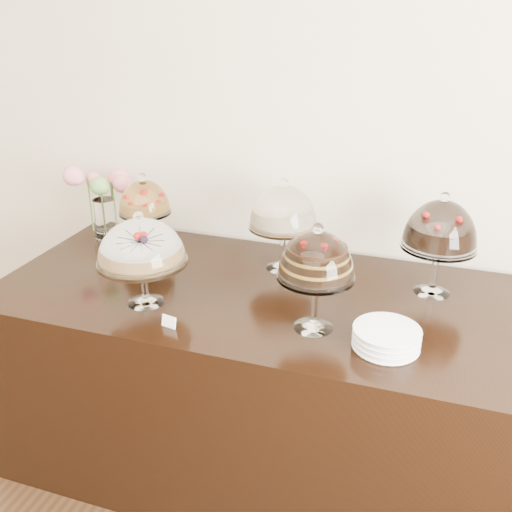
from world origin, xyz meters
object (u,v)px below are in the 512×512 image
(display_counter, at_px, (260,380))
(cake_stand_cheesecake, at_px, (283,211))
(flower_vase, at_px, (104,194))
(plate_stack, at_px, (386,338))
(cake_stand_dark_choco, at_px, (440,229))
(cake_stand_sugar_sponge, at_px, (141,246))
(cake_stand_choco_layer, at_px, (317,259))
(cake_stand_fruit_tart, at_px, (144,201))

(display_counter, distance_m, cake_stand_cheesecake, 0.76)
(cake_stand_cheesecake, distance_m, flower_vase, 0.96)
(plate_stack, bearing_deg, display_counter, 154.41)
(flower_vase, bearing_deg, plate_stack, -22.09)
(cake_stand_cheesecake, height_order, cake_stand_dark_choco, cake_stand_dark_choco)
(cake_stand_sugar_sponge, relative_size, plate_stack, 1.70)
(cake_stand_choco_layer, height_order, cake_stand_fruit_tart, cake_stand_choco_layer)
(cake_stand_cheesecake, xyz_separation_m, plate_stack, (0.52, -0.51, -0.23))
(display_counter, distance_m, cake_stand_choco_layer, 0.80)
(plate_stack, bearing_deg, cake_stand_dark_choco, 74.71)
(cake_stand_sugar_sponge, distance_m, cake_stand_choco_layer, 0.68)
(cake_stand_choco_layer, bearing_deg, cake_stand_sugar_sponge, -177.79)
(flower_vase, relative_size, plate_stack, 1.69)
(cake_stand_choco_layer, height_order, plate_stack, cake_stand_choco_layer)
(display_counter, xyz_separation_m, cake_stand_dark_choco, (0.68, 0.22, 0.73))
(cake_stand_sugar_sponge, height_order, cake_stand_dark_choco, cake_stand_dark_choco)
(flower_vase, height_order, plate_stack, flower_vase)
(cake_stand_cheesecake, bearing_deg, cake_stand_choco_layer, -61.16)
(display_counter, height_order, flower_vase, flower_vase)
(display_counter, relative_size, cake_stand_dark_choco, 5.10)
(cake_stand_cheesecake, bearing_deg, cake_stand_sugar_sponge, -131.42)
(cake_stand_sugar_sponge, relative_size, cake_stand_dark_choco, 0.89)
(display_counter, height_order, plate_stack, plate_stack)
(plate_stack, bearing_deg, cake_stand_fruit_tart, 156.97)
(cake_stand_cheesecake, xyz_separation_m, cake_stand_dark_choco, (0.65, -0.03, 0.01))
(display_counter, xyz_separation_m, cake_stand_cheesecake, (0.02, 0.25, 0.72))
(cake_stand_dark_choco, height_order, cake_stand_fruit_tart, cake_stand_dark_choco)
(cake_stand_cheesecake, height_order, plate_stack, cake_stand_cheesecake)
(display_counter, relative_size, plate_stack, 9.73)
(display_counter, height_order, cake_stand_choco_layer, cake_stand_choco_layer)
(cake_stand_sugar_sponge, bearing_deg, cake_stand_fruit_tart, 117.42)
(display_counter, bearing_deg, cake_stand_choco_layer, -37.03)
(cake_stand_sugar_sponge, height_order, plate_stack, cake_stand_sugar_sponge)
(cake_stand_choco_layer, bearing_deg, cake_stand_cheesecake, 118.84)
(cake_stand_choco_layer, bearing_deg, flower_vase, 155.64)
(display_counter, bearing_deg, cake_stand_dark_choco, 17.86)
(cake_stand_sugar_sponge, height_order, flower_vase, cake_stand_sugar_sponge)
(display_counter, bearing_deg, cake_stand_fruit_tart, 159.19)
(display_counter, xyz_separation_m, cake_stand_fruit_tart, (-0.65, 0.25, 0.69))
(cake_stand_fruit_tart, bearing_deg, plate_stack, -23.03)
(cake_stand_cheesecake, relative_size, flower_vase, 1.09)
(cake_stand_sugar_sponge, distance_m, cake_stand_fruit_tart, 0.54)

